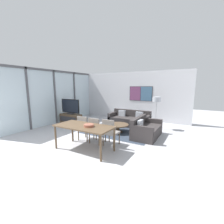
# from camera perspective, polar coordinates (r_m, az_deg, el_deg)

# --- Properties ---
(ground_plane) EXTENTS (24.00, 24.00, 0.00)m
(ground_plane) POSITION_cam_1_polar(r_m,az_deg,el_deg) (4.79, -24.16, -15.34)
(ground_plane) COLOR #B2B2B7
(wall_back) EXTENTS (6.96, 0.09, 2.80)m
(wall_back) POSITION_cam_1_polar(r_m,az_deg,el_deg) (9.08, 6.43, 6.18)
(wall_back) COLOR silver
(wall_back) RESTS_ON ground_plane
(window_wall_left) EXTENTS (0.07, 5.84, 2.80)m
(window_wall_left) POSITION_cam_1_polar(r_m,az_deg,el_deg) (8.52, -21.01, 6.23)
(window_wall_left) COLOR silver
(window_wall_left) RESTS_ON ground_plane
(area_rug) EXTENTS (2.95, 1.84, 0.01)m
(area_rug) POSITION_cam_1_polar(r_m,az_deg,el_deg) (6.57, 2.13, -7.60)
(area_rug) COLOR #333D4C
(area_rug) RESTS_ON ground_plane
(tv_console) EXTENTS (1.22, 0.46, 0.50)m
(tv_console) POSITION_cam_1_polar(r_m,az_deg,el_deg) (8.38, -15.40, -2.39)
(tv_console) COLOR brown
(tv_console) RESTS_ON ground_plane
(television) EXTENTS (1.21, 0.20, 0.79)m
(television) POSITION_cam_1_polar(r_m,az_deg,el_deg) (8.28, -15.60, 1.98)
(television) COLOR #2D2D33
(television) RESTS_ON tv_console
(sofa_main) EXTENTS (2.02, 0.86, 0.76)m
(sofa_main) POSITION_cam_1_polar(r_m,az_deg,el_deg) (7.66, 6.73, -3.10)
(sofa_main) COLOR #383333
(sofa_main) RESTS_ON ground_plane
(sofa_side) EXTENTS (0.86, 1.54, 0.76)m
(sofa_side) POSITION_cam_1_polar(r_m,az_deg,el_deg) (6.08, 12.51, -6.70)
(sofa_side) COLOR #383333
(sofa_side) RESTS_ON ground_plane
(coffee_table) EXTENTS (0.95, 0.95, 0.35)m
(coffee_table) POSITION_cam_1_polar(r_m,az_deg,el_deg) (6.50, 2.14, -5.41)
(coffee_table) COLOR brown
(coffee_table) RESTS_ON ground_plane
(dining_table) EXTENTS (1.84, 0.86, 0.78)m
(dining_table) POSITION_cam_1_polar(r_m,az_deg,el_deg) (4.68, -10.61, -6.04)
(dining_table) COLOR brown
(dining_table) RESTS_ON ground_plane
(dining_chair_left) EXTENTS (0.46, 0.46, 0.91)m
(dining_chair_left) POSITION_cam_1_polar(r_m,az_deg,el_deg) (5.55, -10.40, -5.58)
(dining_chair_left) COLOR gray
(dining_chair_left) RESTS_ON ground_plane
(dining_chair_centre) EXTENTS (0.46, 0.46, 0.91)m
(dining_chair_centre) POSITION_cam_1_polar(r_m,az_deg,el_deg) (5.21, -6.09, -6.48)
(dining_chair_centre) COLOR gray
(dining_chair_centre) RESTS_ON ground_plane
(dining_chair_right) EXTENTS (0.46, 0.46, 0.91)m
(dining_chair_right) POSITION_cam_1_polar(r_m,az_deg,el_deg) (4.97, -0.74, -7.24)
(dining_chair_right) COLOR gray
(dining_chair_right) RESTS_ON ground_plane
(fruit_bowl) EXTENTS (0.30, 0.30, 0.07)m
(fruit_bowl) POSITION_cam_1_polar(r_m,az_deg,el_deg) (4.52, -8.83, -5.03)
(fruit_bowl) COLOR #995642
(fruit_bowl) RESTS_ON dining_table
(floor_lamp) EXTENTS (0.37, 0.37, 1.49)m
(floor_lamp) POSITION_cam_1_polar(r_m,az_deg,el_deg) (7.12, 16.64, 3.82)
(floor_lamp) COLOR #2D2D33
(floor_lamp) RESTS_ON ground_plane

